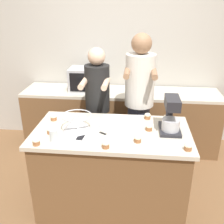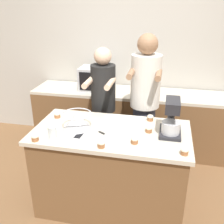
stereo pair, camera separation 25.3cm
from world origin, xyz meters
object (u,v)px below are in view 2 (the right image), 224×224
baking_tray (124,121)px  cupcake_7 (51,127)px  cupcake_2 (169,120)px  cupcake_6 (185,151)px  person_left (103,109)px  person_right (144,106)px  stand_mixer (171,119)px  cupcake_5 (150,118)px  mixing_bowl (77,121)px  cupcake_0 (149,129)px  drinking_glass (52,132)px  knife (106,135)px  cupcake_1 (57,115)px  microwave_oven (97,79)px  cupcake_4 (35,137)px  cupcake_8 (135,140)px  cupcake_3 (101,144)px  cell_phone (79,135)px

baking_tray → cupcake_7: bearing=-155.0°
cupcake_2 → cupcake_6: (0.13, -0.58, 0.00)m
person_left → person_right: 0.51m
stand_mixer → cupcake_7: bearing=-171.6°
baking_tray → cupcake_2: bearing=11.0°
cupcake_5 → cupcake_7: size_ratio=1.00×
mixing_bowl → cupcake_6: bearing=-14.2°
stand_mixer → cupcake_0: stand_mixer is taller
mixing_bowl → drinking_glass: mixing_bowl is taller
knife → cupcake_1: 0.67m
drinking_glass → cupcake_1: drinking_glass is taller
microwave_oven → cupcake_2: microwave_oven is taller
stand_mixer → cupcake_0: bearing=-178.5°
drinking_glass → cupcake_2: (1.05, 0.54, -0.02)m
stand_mixer → cupcake_5: (-0.21, 0.26, -0.12)m
baking_tray → cupcake_1: bearing=-178.6°
person_left → drinking_glass: (-0.26, -0.90, 0.11)m
cupcake_0 → cupcake_7: (-0.94, -0.16, 0.00)m
microwave_oven → cupcake_2: bearing=-43.8°
cupcake_4 → cupcake_8: size_ratio=1.00×
knife → cupcake_4: (-0.60, -0.24, 0.03)m
cupcake_4 → cupcake_5: size_ratio=1.00×
cupcake_7 → cupcake_2: bearing=19.6°
cupcake_7 → cupcake_8: 0.84m
knife → drinking_glass: bearing=-161.9°
stand_mixer → cupcake_6: (0.12, -0.34, -0.12)m
cupcake_3 → cupcake_6: same height
person_left → baking_tray: person_left is taller
cupcake_5 → cupcake_8: 0.52m
cupcake_5 → stand_mixer: bearing=-51.7°
cupcake_8 → cupcake_7: bearing=174.6°
cell_phone → person_left: bearing=87.8°
cupcake_6 → cupcake_8: size_ratio=1.00×
cupcake_2 → cupcake_3: 0.83m
mixing_bowl → cupcake_8: mixing_bowl is taller
mixing_bowl → cupcake_4: bearing=-134.4°
cupcake_4 → cupcake_0: bearing=21.1°
person_right → cupcake_2: size_ratio=26.51×
person_left → mixing_bowl: 0.70m
baking_tray → cupcake_8: (0.16, -0.39, 0.01)m
cupcake_1 → cupcake_2: 1.19m
cupcake_5 → cupcake_4: bearing=-146.6°
cell_phone → cupcake_0: (0.63, 0.22, 0.03)m
cupcake_7 → person_left: bearing=66.2°
microwave_oven → cupcake_6: bearing=-53.3°
cupcake_4 → mixing_bowl: bearing=45.6°
stand_mixer → cupcake_3: bearing=-147.1°
cell_phone → cupcake_0: size_ratio=2.25×
cupcake_2 → drinking_glass: bearing=-152.8°
baking_tray → cupcake_2: (0.46, 0.09, 0.01)m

